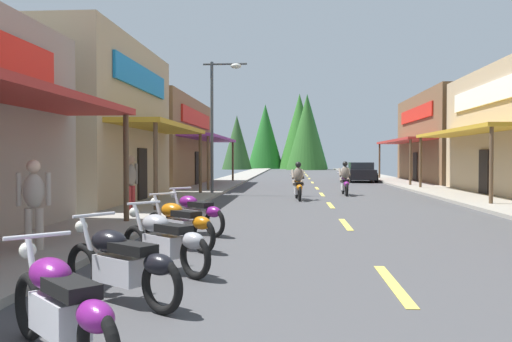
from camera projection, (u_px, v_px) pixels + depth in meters
name	position (u px, v px, depth m)	size (l,w,h in m)	color
ground	(315.00, 187.00, 32.09)	(9.37, 96.14, 0.10)	#424244
sidewalk_left	(218.00, 185.00, 32.49)	(2.51, 96.14, 0.12)	gray
sidewalk_right	(416.00, 186.00, 31.68)	(2.51, 96.14, 0.12)	gray
centerline_dashes	(314.00, 184.00, 34.32)	(0.16, 68.47, 0.01)	#E0C64C
storefront_left_middle	(46.00, 124.00, 20.76)	(9.38, 9.32, 6.12)	tan
storefront_left_far	(142.00, 143.00, 32.48)	(8.61, 12.70, 5.25)	olive
storefront_right_far	(477.00, 139.00, 36.79)	(10.16, 12.98, 6.11)	brown
streetlamp_left	(218.00, 109.00, 24.47)	(2.02, 0.30, 6.13)	#474C51
motorcycle_parked_left_0	(61.00, 306.00, 4.48)	(1.59, 1.58, 1.04)	black
motorcycle_parked_left_1	(121.00, 262.00, 6.32)	(1.82, 1.30, 1.04)	black
motorcycle_parked_left_2	(164.00, 240.00, 8.06)	(1.71, 1.44, 1.04)	black
motorcycle_parked_left_3	(179.00, 223.00, 10.12)	(1.69, 1.47, 1.04)	black
motorcycle_parked_left_4	(194.00, 212.00, 12.10)	(1.66, 1.51, 1.04)	black
rider_cruising_lead	(298.00, 184.00, 21.79)	(0.60, 2.14, 1.57)	black
rider_cruising_trailing	(345.00, 181.00, 24.53)	(0.60, 2.14, 1.57)	black
pedestrian_by_shop	(34.00, 201.00, 9.27)	(0.54, 0.36, 1.70)	#B2A599
pedestrian_browsing	(131.00, 181.00, 15.72)	(0.38, 0.53, 1.80)	maroon
parked_car_curbside	(361.00, 172.00, 38.08)	(2.17, 4.35, 1.40)	black
treeline_backdrop	(294.00, 134.00, 82.23)	(16.09, 13.51, 11.79)	#2A4E23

